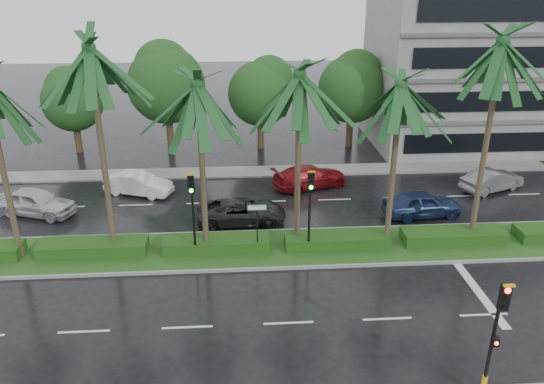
{
  "coord_description": "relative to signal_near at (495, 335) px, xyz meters",
  "views": [
    {
      "loc": [
        -1.84,
        -22.31,
        13.01
      ],
      "look_at": [
        -0.22,
        1.5,
        2.94
      ],
      "focal_mm": 35.0,
      "sensor_mm": 36.0,
      "label": 1
    }
  ],
  "objects": [
    {
      "name": "ground",
      "position": [
        -6.0,
        9.39,
        -2.5
      ],
      "size": [
        120.0,
        120.0,
        0.0
      ],
      "primitive_type": "plane",
      "color": "black",
      "rests_on": "ground"
    },
    {
      "name": "building",
      "position": [
        11.0,
        27.39,
        3.5
      ],
      "size": [
        16.0,
        10.0,
        12.0
      ],
      "primitive_type": "cube",
      "color": "gray",
      "rests_on": "ground"
    },
    {
      "name": "car_grey",
      "position": [
        8.17,
        17.2,
        -1.81
      ],
      "size": [
        3.02,
        4.48,
        1.4
      ],
      "primitive_type": "imported",
      "rotation": [
        0.0,
        0.0,
        1.97
      ],
      "color": "slate",
      "rests_on": "ground"
    },
    {
      "name": "car_white",
      "position": [
        -14.05,
        18.09,
        -1.81
      ],
      "size": [
        2.77,
        4.44,
        1.38
      ],
      "primitive_type": "imported",
      "rotation": [
        0.0,
        0.0,
        1.23
      ],
      "color": "white",
      "rests_on": "ground"
    },
    {
      "name": "signal_near",
      "position": [
        0.0,
        0.0,
        0.0
      ],
      "size": [
        0.34,
        0.45,
        4.36
      ],
      "color": "black",
      "rests_on": "near_sidewalk"
    },
    {
      "name": "car_blue",
      "position": [
        2.5,
        13.77,
        -1.76
      ],
      "size": [
        2.29,
        4.57,
        1.5
      ],
      "primitive_type": "imported",
      "rotation": [
        0.0,
        0.0,
        1.69
      ],
      "color": "navy",
      "rests_on": "ground"
    },
    {
      "name": "median",
      "position": [
        -6.0,
        10.39,
        -2.42
      ],
      "size": [
        36.0,
        4.0,
        0.15
      ],
      "color": "gray",
      "rests_on": "ground"
    },
    {
      "name": "lane_markings",
      "position": [
        -2.96,
        8.96,
        -2.5
      ],
      "size": [
        34.0,
        13.06,
        0.01
      ],
      "color": "silver",
      "rests_on": "ground"
    },
    {
      "name": "street_sign",
      "position": [
        -7.0,
        9.87,
        -0.38
      ],
      "size": [
        0.95,
        0.09,
        2.6
      ],
      "color": "black",
      "rests_on": "median"
    },
    {
      "name": "far_sidewalk",
      "position": [
        -6.0,
        21.39,
        -2.44
      ],
      "size": [
        40.0,
        2.0,
        0.12
      ],
      "primitive_type": "cube",
      "color": "slate",
      "rests_on": "ground"
    },
    {
      "name": "car_red",
      "position": [
        -3.24,
        18.53,
        -1.79
      ],
      "size": [
        3.51,
        5.29,
        1.42
      ],
      "primitive_type": "imported",
      "rotation": [
        0.0,
        0.0,
        1.91
      ],
      "color": "maroon",
      "rests_on": "ground"
    },
    {
      "name": "bg_trees",
      "position": [
        -5.34,
        26.98,
        2.37
      ],
      "size": [
        32.9,
        5.77,
        8.34
      ],
      "color": "#3D301B",
      "rests_on": "ground"
    },
    {
      "name": "signal_median_left",
      "position": [
        -10.0,
        9.69,
        0.49
      ],
      "size": [
        0.34,
        0.42,
        4.36
      ],
      "color": "black",
      "rests_on": "median"
    },
    {
      "name": "car_darkgrey",
      "position": [
        -7.74,
        13.58,
        -1.82
      ],
      "size": [
        2.4,
        4.97,
        1.36
      ],
      "primitive_type": "imported",
      "rotation": [
        0.0,
        0.0,
        1.6
      ],
      "color": "black",
      "rests_on": "ground"
    },
    {
      "name": "car_silver",
      "position": [
        -19.37,
        15.47,
        -1.73
      ],
      "size": [
        3.2,
        4.86,
        1.54
      ],
      "primitive_type": "imported",
      "rotation": [
        0.0,
        0.0,
        1.23
      ],
      "color": "silver",
      "rests_on": "ground"
    },
    {
      "name": "hedge",
      "position": [
        -6.0,
        10.39,
        -2.05
      ],
      "size": [
        35.2,
        1.4,
        0.6
      ],
      "color": "#174112",
      "rests_on": "median"
    },
    {
      "name": "palm_row",
      "position": [
        -7.25,
        10.41,
        5.86
      ],
      "size": [
        26.3,
        4.2,
        10.76
      ],
      "color": "#3C2E22",
      "rests_on": "median"
    },
    {
      "name": "signal_median_right",
      "position": [
        -4.5,
        9.69,
        0.49
      ],
      "size": [
        0.34,
        0.42,
        4.36
      ],
      "color": "black",
      "rests_on": "median"
    }
  ]
}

